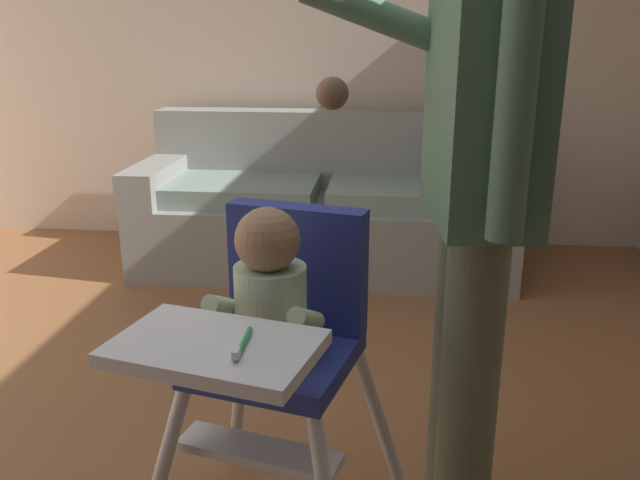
# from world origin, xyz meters

# --- Properties ---
(ground) EXTENTS (6.14, 6.41, 0.10)m
(ground) POSITION_xyz_m (0.00, 0.00, -0.05)
(ground) COLOR brown
(wall_far) EXTENTS (5.34, 0.06, 2.54)m
(wall_far) POSITION_xyz_m (0.00, 2.43, 1.27)
(wall_far) COLOR beige
(wall_far) RESTS_ON ground
(couch) EXTENTS (2.11, 0.86, 0.86)m
(couch) POSITION_xyz_m (0.33, 1.91, 0.33)
(couch) COLOR gray
(couch) RESTS_ON ground
(high_chair) EXTENTS (0.72, 0.82, 0.94)m
(high_chair) POSITION_xyz_m (0.42, -0.33, 0.64)
(high_chair) COLOR white
(high_chair) RESTS_ON ground
(adult_standing) EXTENTS (0.54, 0.50, 1.65)m
(adult_standing) POSITION_xyz_m (0.87, -0.29, 0.93)
(adult_standing) COLOR #60694F
(adult_standing) RESTS_ON ground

